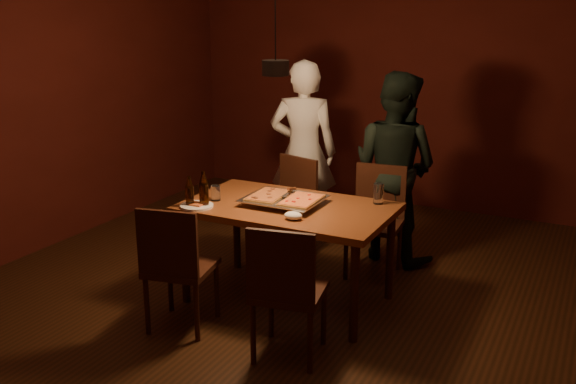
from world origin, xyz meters
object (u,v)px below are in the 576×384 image
at_px(pizza_tray, 284,201).
at_px(diner_white, 303,152).
at_px(chair_far_right, 377,210).
at_px(chair_near_right, 286,281).
at_px(chair_near_left, 175,258).
at_px(chair_far_left, 290,199).
at_px(dining_table, 288,215).
at_px(plate_slice, 197,206).
at_px(pendant_lamp, 276,66).
at_px(beer_bottle_b, 204,189).
at_px(diner_dark, 395,167).
at_px(beer_bottle_a, 189,192).

distance_m(pizza_tray, diner_white, 1.33).
distance_m(chair_far_right, chair_near_right, 1.61).
bearing_deg(chair_near_left, chair_far_left, 75.45).
relative_size(dining_table, diner_white, 0.89).
xyz_separation_m(plate_slice, pendant_lamp, (0.57, 0.15, 1.00)).
distance_m(beer_bottle_b, diner_dark, 1.77).
relative_size(chair_far_left, chair_near_left, 1.05).
height_order(chair_far_right, beer_bottle_b, beer_bottle_b).
bearing_deg(diner_dark, diner_white, 10.84).
distance_m(chair_far_right, chair_near_left, 1.81).
bearing_deg(pendant_lamp, diner_white, 108.41).
xyz_separation_m(diner_white, pendant_lamp, (0.48, -1.45, 0.91)).
xyz_separation_m(beer_bottle_a, plate_slice, (0.05, 0.02, -0.10)).
height_order(beer_bottle_a, beer_bottle_b, beer_bottle_b).
relative_size(chair_near_right, pendant_lamp, 0.45).
relative_size(chair_far_left, pizza_tray, 0.94).
relative_size(chair_far_right, beer_bottle_b, 1.87).
height_order(plate_slice, pendant_lamp, pendant_lamp).
relative_size(dining_table, chair_far_left, 2.89).
distance_m(dining_table, diner_dark, 1.28).
bearing_deg(chair_far_right, pizza_tray, 56.47).
distance_m(chair_near_left, chair_near_right, 0.83).
height_order(diner_white, pendant_lamp, pendant_lamp).
bearing_deg(chair_far_right, pendant_lamp, 63.23).
xyz_separation_m(chair_near_left, diner_dark, (0.87, 1.97, 0.28)).
relative_size(pizza_tray, diner_white, 0.33).
bearing_deg(pendant_lamp, beer_bottle_a, -165.21).
relative_size(chair_far_left, diner_dark, 0.32).
relative_size(dining_table, beer_bottle_a, 6.66).
distance_m(chair_near_right, plate_slice, 1.07).
height_order(chair_far_left, diner_white, diner_white).
distance_m(pizza_tray, pendant_lamp, 1.01).
bearing_deg(beer_bottle_a, beer_bottle_b, 29.91).
distance_m(chair_far_left, chair_far_right, 0.77).
height_order(dining_table, diner_white, diner_white).
distance_m(chair_far_left, diner_dark, 0.94).
relative_size(chair_far_right, pendant_lamp, 0.44).
xyz_separation_m(chair_far_right, beer_bottle_a, (-1.02, -1.18, 0.33)).
bearing_deg(diner_white, pendant_lamp, 89.17).
height_order(beer_bottle_a, diner_white, diner_white).
height_order(chair_far_right, chair_near_right, same).
relative_size(beer_bottle_b, diner_dark, 0.16).
bearing_deg(pizza_tray, beer_bottle_b, -146.94).
bearing_deg(chair_far_right, plate_slice, 44.82).
bearing_deg(chair_far_left, diner_dark, -135.34).
xyz_separation_m(chair_far_right, pizza_tray, (-0.44, -0.82, 0.24)).
bearing_deg(beer_bottle_b, pendant_lamp, 11.95).
distance_m(dining_table, pizza_tray, 0.11).
distance_m(chair_far_right, diner_white, 1.03).
bearing_deg(beer_bottle_b, chair_far_left, 81.62).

